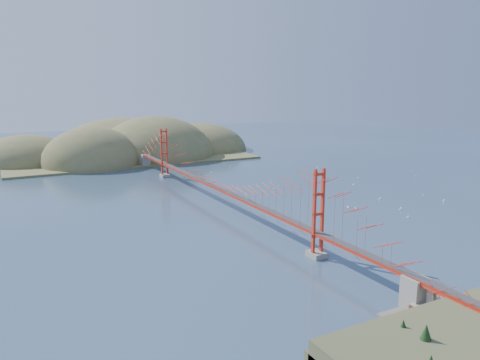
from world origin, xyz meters
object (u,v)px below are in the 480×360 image
bridge (217,168)px  fort (431,308)px  sailboat_1 (274,188)px  sailboat_0 (356,208)px  sailboat_2 (444,201)px

bridge → fort: size_ratio=25.51×
sailboat_1 → sailboat_0: sailboat_1 is taller
sailboat_2 → sailboat_0: (-18.28, 4.05, -0.01)m
fort → sailboat_1: size_ratio=5.83×
bridge → sailboat_0: 26.13m
sailboat_1 → sailboat_2: (22.83, -24.52, 0.00)m
fort → sailboat_2: size_ratio=5.76×
bridge → sailboat_2: bearing=-24.9°
sailboat_1 → sailboat_0: 20.97m
bridge → sailboat_0: bearing=-34.0°
sailboat_2 → sailboat_0: bearing=167.5°
bridge → fort: bearing=-89.5°
sailboat_2 → bridge: bearing=155.1°
bridge → sailboat_2: bridge is taller
bridge → fort: 48.40m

